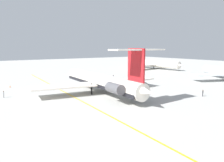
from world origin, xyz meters
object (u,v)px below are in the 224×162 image
at_px(airliner_far_left, 155,64).
at_px(ground_crew_portside, 113,77).
at_px(main_jetliner, 102,81).
at_px(safety_cone_wingtip, 10,86).
at_px(ground_crew_near_tail, 203,92).
at_px(safety_cone_nose, 114,78).
at_px(ground_crew_near_nose, 4,93).

relative_size(airliner_far_left, ground_crew_portside, 19.43).
distance_m(main_jetliner, airliner_far_left, 70.17).
xyz_separation_m(main_jetliner, safety_cone_wingtip, (-23.14, -18.95, -3.02)).
bearing_deg(ground_crew_portside, safety_cone_wingtip, -179.13).
height_order(main_jetliner, ground_crew_near_tail, main_jetliner).
relative_size(airliner_far_left, safety_cone_wingtip, 61.43).
height_order(ground_crew_near_tail, safety_cone_wingtip, ground_crew_near_tail).
distance_m(airliner_far_left, safety_cone_nose, 43.83).
height_order(ground_crew_near_nose, ground_crew_portside, same).
distance_m(ground_crew_near_tail, ground_crew_portside, 36.33).
distance_m(ground_crew_near_nose, safety_cone_wingtip, 14.74).
xyz_separation_m(ground_crew_near_nose, safety_cone_wingtip, (-14.23, 3.75, -0.83)).
distance_m(airliner_far_left, ground_crew_near_tail, 68.63).
xyz_separation_m(airliner_far_left, safety_cone_wingtip, (15.58, -77.46, -2.70)).
xyz_separation_m(airliner_far_left, safety_cone_nose, (17.39, -40.14, -2.70)).
bearing_deg(ground_crew_near_tail, safety_cone_nose, -64.39).
xyz_separation_m(ground_crew_near_nose, ground_crew_portside, (-9.93, 39.28, -0.00)).
distance_m(ground_crew_near_nose, ground_crew_near_tail, 49.37).
distance_m(main_jetliner, ground_crew_portside, 25.19).
height_order(main_jetliner, safety_cone_wingtip, main_jetliner).
distance_m(ground_crew_near_nose, safety_cone_nose, 42.92).
relative_size(ground_crew_near_nose, ground_crew_near_tail, 1.02).
height_order(airliner_far_left, ground_crew_near_nose, airliner_far_left).
height_order(ground_crew_near_tail, safety_cone_nose, ground_crew_near_tail).
relative_size(main_jetliner, airliner_far_left, 1.23).
xyz_separation_m(ground_crew_portside, safety_cone_wingtip, (-4.30, -35.53, -0.83)).
relative_size(ground_crew_near_tail, safety_cone_wingtip, 3.09).
distance_m(airliner_far_left, safety_cone_wingtip, 79.06).
bearing_deg(airliner_far_left, safety_cone_nose, -73.72).
bearing_deg(safety_cone_wingtip, safety_cone_nose, 87.22).
bearing_deg(ground_crew_near_tail, main_jetliner, -17.81).
relative_size(main_jetliner, ground_crew_near_tail, 24.34).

